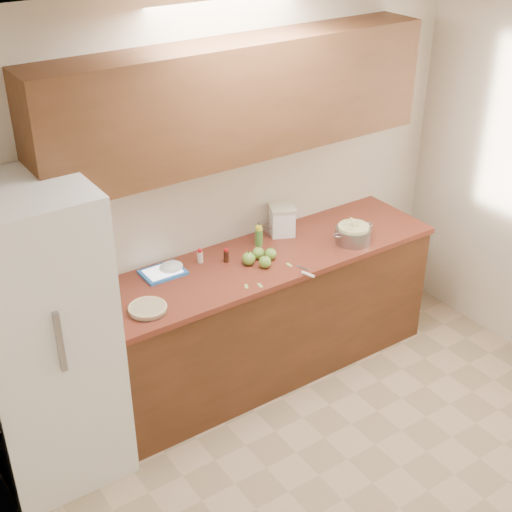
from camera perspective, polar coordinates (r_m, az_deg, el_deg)
room_shell at (r=3.50m, az=13.49°, el=-4.85°), size 3.60×3.60×3.60m
counter_run at (r=4.88m, az=-0.18°, el=-5.02°), size 2.64×0.68×0.92m
upper_cabinets at (r=4.35m, az=-1.38°, el=12.39°), size 2.60×0.34×0.70m
fridge at (r=4.12m, az=-16.84°, el=-6.36°), size 0.70×0.70×1.80m
pie at (r=4.17m, az=-8.67°, el=-4.18°), size 0.23×0.23×0.04m
colander at (r=4.88m, az=7.77°, el=1.75°), size 0.33×0.24×0.12m
flour_canister at (r=4.92m, az=2.10°, el=2.91°), size 0.23×0.23×0.21m
tablet at (r=4.53m, az=-7.46°, el=-1.30°), size 0.27×0.20×0.02m
paring_knife at (r=4.49m, az=4.12°, el=-1.40°), size 0.08×0.19×0.02m
lemon_bottle at (r=4.79m, az=0.23°, el=1.60°), size 0.05×0.05×0.14m
cinnamon_shaker at (r=4.61m, az=-4.50°, el=-0.01°), size 0.04×0.04×0.09m
vanilla_bottle at (r=4.60m, az=-2.40°, el=0.03°), size 0.03×0.03×0.10m
mixing_bowl at (r=4.98m, az=1.31°, el=2.41°), size 0.21×0.21×0.08m
paper_towel at (r=4.53m, az=-6.81°, el=-0.89°), size 0.20×0.18×0.07m
apple_left at (r=4.57m, az=-0.59°, el=-0.21°), size 0.09×0.09×0.10m
apple_center at (r=4.64m, az=0.18°, el=0.23°), size 0.08×0.08×0.09m
apple_front at (r=4.54m, az=0.72°, el=-0.48°), size 0.08×0.08×0.09m
apple_extra at (r=4.63m, az=1.17°, el=0.17°), size 0.08×0.08×0.09m
peel_a at (r=4.37m, az=0.33°, el=-2.36°), size 0.03×0.05×0.00m
peel_b at (r=4.59m, az=2.68°, el=-0.71°), size 0.02×0.05×0.00m
peel_c at (r=4.36m, az=-0.78°, el=-2.45°), size 0.04×0.05×0.00m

